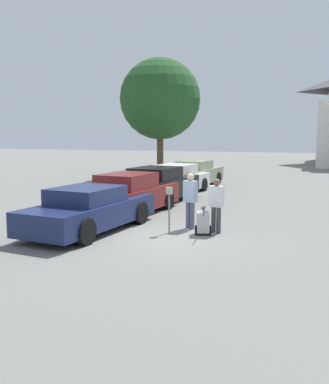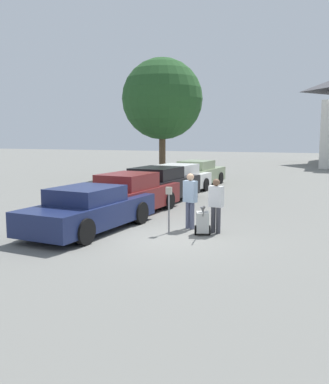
{
  "view_description": "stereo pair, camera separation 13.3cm",
  "coord_description": "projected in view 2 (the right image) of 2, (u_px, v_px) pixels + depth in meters",
  "views": [
    {
      "loc": [
        4.15,
        -11.44,
        2.97
      ],
      "look_at": [
        -0.45,
        1.56,
        1.1
      ],
      "focal_mm": 40.0,
      "sensor_mm": 36.0,
      "label": 1
    },
    {
      "loc": [
        4.27,
        -11.4,
        2.97
      ],
      "look_at": [
        -0.45,
        1.56,
        1.1
      ],
      "focal_mm": 40.0,
      "sensor_mm": 36.0,
      "label": 2
    }
  ],
  "objects": [
    {
      "name": "shade_tree",
      "position": [
        162.0,
        99.0,
        28.48
      ],
      "size": [
        5.38,
        5.38,
        7.98
      ],
      "color": "brown",
      "rests_on": "ground_plane"
    },
    {
      "name": "parked_car_sage",
      "position": [
        197.0,
        174.0,
        24.63
      ],
      "size": [
        2.3,
        5.05,
        1.46
      ],
      "rotation": [
        0.0,
        0.0,
        -0.11
      ],
      "color": "gray",
      "rests_on": "ground_plane"
    },
    {
      "name": "parking_meter",
      "position": [
        169.0,
        201.0,
        12.82
      ],
      "size": [
        0.18,
        0.09,
        1.4
      ],
      "color": "slate",
      "rests_on": "ground_plane"
    },
    {
      "name": "parked_car_navy",
      "position": [
        90.0,
        210.0,
        13.19
      ],
      "size": [
        2.45,
        5.14,
        1.38
      ],
      "rotation": [
        0.0,
        0.0,
        -0.11
      ],
      "color": "#19234C",
      "rests_on": "ground_plane"
    },
    {
      "name": "parked_car_white",
      "position": [
        178.0,
        180.0,
        21.39
      ],
      "size": [
        2.31,
        4.82,
        1.48
      ],
      "rotation": [
        0.0,
        0.0,
        -0.11
      ],
      "color": "silver",
      "rests_on": "ground_plane"
    },
    {
      "name": "person_worker",
      "position": [
        190.0,
        197.0,
        13.4
      ],
      "size": [
        0.47,
        0.35,
        1.76
      ],
      "rotation": [
        0.0,
        0.0,
        2.8
      ],
      "color": "#515670",
      "rests_on": "ground_plane"
    },
    {
      "name": "ground_plane",
      "position": [
        161.0,
        237.0,
        12.46
      ],
      "size": [
        120.0,
        120.0,
        0.0
      ],
      "primitive_type": "plane",
      "color": "slate"
    },
    {
      "name": "parked_car_maroon",
      "position": [
        130.0,
        195.0,
        15.94
      ],
      "size": [
        2.35,
        5.18,
        1.54
      ],
      "rotation": [
        0.0,
        0.0,
        -0.11
      ],
      "color": "maroon",
      "rests_on": "ground_plane"
    },
    {
      "name": "parked_car_black",
      "position": [
        158.0,
        186.0,
        18.71
      ],
      "size": [
        2.48,
        5.28,
        1.54
      ],
      "rotation": [
        0.0,
        0.0,
        -0.11
      ],
      "color": "black",
      "rests_on": "ground_plane"
    },
    {
      "name": "equipment_cart",
      "position": [
        203.0,
        222.0,
        12.67
      ],
      "size": [
        0.53,
        1.0,
        1.0
      ],
      "rotation": [
        0.0,
        0.0,
        0.3
      ],
      "color": "#B2B2AD",
      "rests_on": "ground_plane"
    },
    {
      "name": "person_supervisor",
      "position": [
        216.0,
        202.0,
        12.83
      ],
      "size": [
        0.46,
        0.31,
        1.65
      ],
      "rotation": [
        0.0,
        0.0,
        2.91
      ],
      "color": "#3F3F47",
      "rests_on": "ground_plane"
    }
  ]
}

